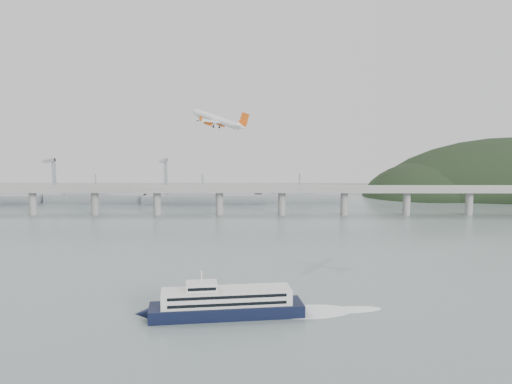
{
  "coord_description": "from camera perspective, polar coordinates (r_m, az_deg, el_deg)",
  "views": [
    {
      "loc": [
        1.29,
        -229.45,
        70.31
      ],
      "look_at": [
        0.0,
        55.0,
        36.0
      ],
      "focal_mm": 38.0,
      "sensor_mm": 36.0,
      "label": 1
    }
  ],
  "objects": [
    {
      "name": "distant_fleet",
      "position": [
        522.69,
        -17.18,
        -0.47
      ],
      "size": [
        453.0,
        60.9,
        40.0
      ],
      "color": "gray",
      "rests_on": "ground"
    },
    {
      "name": "airliner",
      "position": [
        300.41,
        -4.02,
        7.56
      ],
      "size": [
        35.27,
        33.8,
        13.95
      ],
      "rotation": [
        0.05,
        -0.28,
        2.56
      ],
      "color": "silver",
      "rests_on": "ground"
    },
    {
      "name": "ferry",
      "position": [
        206.57,
        -3.13,
        -11.62
      ],
      "size": [
        94.16,
        25.77,
        17.8
      ],
      "rotation": [
        0.0,
        0.0,
        0.14
      ],
      "color": "black",
      "rests_on": "ground"
    },
    {
      "name": "ground",
      "position": [
        239.99,
        -0.06,
        -10.16
      ],
      "size": [
        900.0,
        900.0,
        0.0
      ],
      "primitive_type": "plane",
      "color": "slate",
      "rests_on": "ground"
    },
    {
      "name": "bridge",
      "position": [
        432.68,
        -0.07,
        -0.11
      ],
      "size": [
        800.0,
        22.0,
        23.9
      ],
      "color": "gray",
      "rests_on": "ground"
    }
  ]
}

